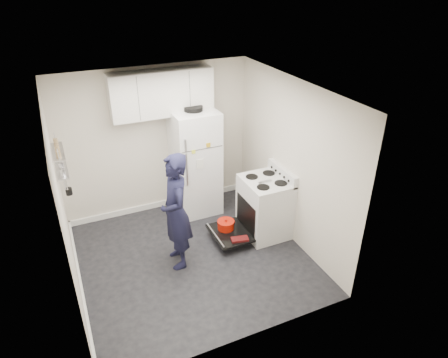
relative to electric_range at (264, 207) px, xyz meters
name	(u,v)px	position (x,y,z in m)	size (l,w,h in m)	color
room	(187,186)	(-1.29, -0.12, 0.74)	(3.21, 3.21, 2.51)	black
electric_range	(264,207)	(0.00, 0.00, 0.00)	(0.66, 0.76, 1.10)	silver
open_oven_door	(228,230)	(-0.59, 0.04, -0.29)	(0.55, 0.70, 0.22)	black
refrigerator	(195,162)	(-0.72, 1.10, 0.45)	(0.72, 0.74, 1.88)	white
upper_cabinets	(162,93)	(-1.16, 1.28, 1.63)	(1.60, 0.33, 0.70)	silver
wall_shelf_rack	(60,161)	(-2.78, 0.34, 1.21)	(0.14, 0.60, 0.61)	#B2B2B7
person	(176,212)	(-1.47, -0.14, 0.39)	(0.62, 0.41, 1.71)	black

